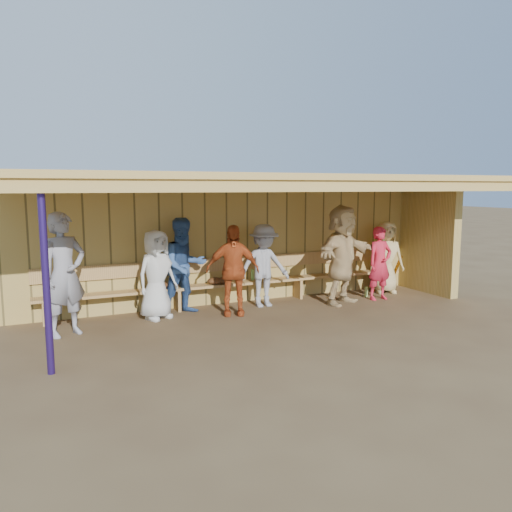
# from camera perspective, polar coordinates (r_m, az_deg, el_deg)

# --- Properties ---
(ground) EXTENTS (90.00, 90.00, 0.00)m
(ground) POSITION_cam_1_polar(r_m,az_deg,el_deg) (9.01, 0.93, -6.91)
(ground) COLOR brown
(ground) RESTS_ON ground
(player_a) EXTENTS (0.83, 0.71, 1.93)m
(player_a) POSITION_cam_1_polar(r_m,az_deg,el_deg) (8.24, -21.07, -1.97)
(player_a) COLOR gray
(player_a) RESTS_ON ground
(player_b) EXTENTS (0.91, 0.77, 1.57)m
(player_b) POSITION_cam_1_polar(r_m,az_deg,el_deg) (8.87, -11.29, -2.10)
(player_b) COLOR silver
(player_b) RESTS_ON ground
(player_c) EXTENTS (0.94, 0.78, 1.76)m
(player_c) POSITION_cam_1_polar(r_m,az_deg,el_deg) (9.14, -8.18, -1.14)
(player_c) COLOR #355792
(player_c) RESTS_ON ground
(player_d) EXTENTS (1.04, 0.68, 1.64)m
(player_d) POSITION_cam_1_polar(r_m,az_deg,el_deg) (8.97, -2.69, -1.63)
(player_d) COLOR #B4481C
(player_d) RESTS_ON ground
(player_e) EXTENTS (1.05, 0.62, 1.60)m
(player_e) POSITION_cam_1_polar(r_m,az_deg,el_deg) (9.60, 0.90, -1.12)
(player_e) COLOR #989AA1
(player_e) RESTS_ON ground
(player_f) EXTENTS (1.90, 1.25, 1.96)m
(player_f) POSITION_cam_1_polar(r_m,az_deg,el_deg) (9.95, 9.82, 0.15)
(player_f) COLOR tan
(player_f) RESTS_ON ground
(player_g) EXTENTS (0.55, 0.37, 1.50)m
(player_g) POSITION_cam_1_polar(r_m,az_deg,el_deg) (10.51, 13.97, -0.82)
(player_g) COLOR red
(player_g) RESTS_ON ground
(player_h) EXTENTS (0.88, 0.70, 1.57)m
(player_h) POSITION_cam_1_polar(r_m,az_deg,el_deg) (11.22, 14.63, -0.13)
(player_h) COLOR #D6BC78
(player_h) RESTS_ON ground
(dugout_structure) EXTENTS (8.80, 3.20, 2.50)m
(dugout_structure) POSITION_cam_1_polar(r_m,az_deg,el_deg) (9.51, 1.29, 4.24)
(dugout_structure) COLOR tan
(dugout_structure) RESTS_ON ground
(bench) EXTENTS (7.60, 0.34, 0.93)m
(bench) POSITION_cam_1_polar(r_m,az_deg,el_deg) (9.88, -1.85, -2.45)
(bench) COLOR tan
(bench) RESTS_ON ground
(dugout_equipment) EXTENTS (5.49, 0.62, 0.80)m
(dugout_equipment) POSITION_cam_1_polar(r_m,az_deg,el_deg) (9.73, -2.24, -2.84)
(dugout_equipment) COLOR orange
(dugout_equipment) RESTS_ON ground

